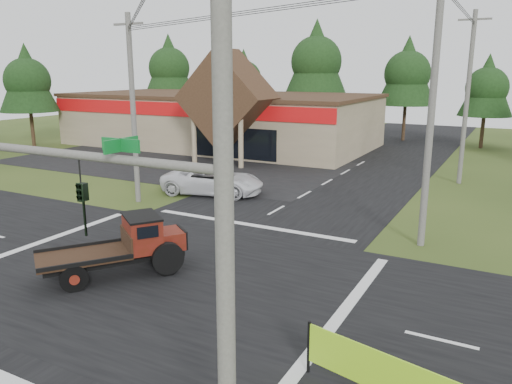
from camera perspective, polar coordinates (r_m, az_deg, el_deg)
The scene contains 19 objects.
ground at distance 19.27m, azimuth -10.86°, elevation -9.29°, with size 120.00×120.00×0.00m, color #2E4017.
road_ns at distance 19.27m, azimuth -10.86°, elevation -9.27°, with size 12.00×120.00×0.02m, color black.
road_ew at distance 19.27m, azimuth -10.86°, elevation -9.26°, with size 120.00×12.00×0.02m, color black.
parking_apron at distance 42.02m, azimuth -9.65°, elevation 3.32°, with size 28.00×14.00×0.02m, color black.
cvs_building at distance 51.23m, azimuth -4.05°, elevation 8.43°, with size 30.40×18.20×9.19m.
traffic_signal_mast at distance 8.83m, azimuth -12.96°, elevation -6.68°, with size 8.12×0.24×7.00m.
utility_pole_nr at distance 7.51m, azimuth -3.67°, elevation -0.27°, with size 2.00×0.30×11.00m.
utility_pole_nw at distance 29.13m, azimuth -13.87°, elevation 9.25°, with size 2.00×0.30×10.50m.
utility_pole_ne at distance 22.00m, azimuth 19.44°, elevation 8.87°, with size 2.00×0.30×11.50m.
utility_pole_n at distance 35.89m, azimuth 22.98°, elevation 9.91°, with size 2.00×0.30×11.20m.
tree_row_a at distance 67.76m, azimuth -9.90°, elevation 14.01°, with size 6.72×6.72×12.12m.
tree_row_b at distance 63.91m, azimuth -1.41°, elevation 13.03°, with size 5.60×5.60×10.10m.
tree_row_c at distance 58.72m, azimuth 6.91°, elevation 14.84°, with size 7.28×7.28×13.13m.
tree_row_d at distance 56.83m, azimuth 16.93°, elevation 13.05°, with size 6.16×6.16×11.11m.
tree_row_e at distance 53.81m, azimuth 24.91°, elevation 10.95°, with size 5.04×5.04×9.09m.
tree_side_w at distance 54.90m, azimuth -24.69°, elevation 11.71°, with size 5.60×5.60×10.10m.
antique_flatbed_truck at distance 19.25m, azimuth -15.90°, elevation -6.05°, with size 2.04×5.34×2.23m, color #4F190B, non-canonical shape.
roadside_banner at distance 12.28m, azimuth 14.26°, elevation -20.05°, with size 4.16×0.12×1.42m, color #98D81C, non-canonical shape.
white_pickup at distance 30.91m, azimuth -4.94°, elevation 1.35°, with size 2.87×6.23×1.73m, color silver.
Camera 1 is at (11.34, -13.69, 7.45)m, focal length 35.00 mm.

